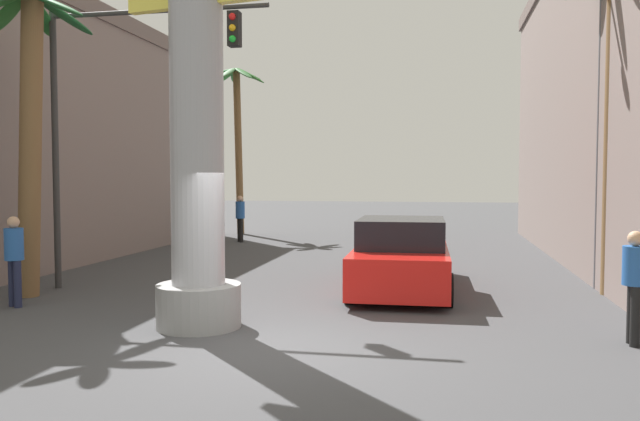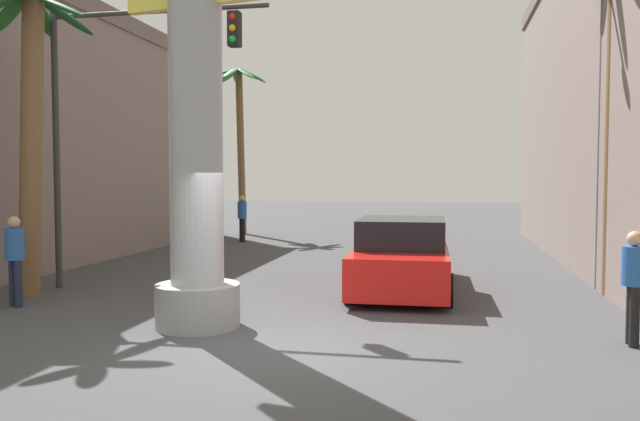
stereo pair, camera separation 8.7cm
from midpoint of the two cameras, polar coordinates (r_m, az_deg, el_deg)
name	(u,v)px [view 2 (the right image)]	position (r m, az deg, el deg)	size (l,w,h in m)	color
ground_plane	(359,259)	(18.65, 3.68, -4.45)	(88.94, 88.94, 0.00)	#424244
building_left	(20,135)	(21.20, -25.65, 6.26)	(6.25, 17.17, 7.43)	slate
neon_sign_pole	(195,28)	(10.47, -11.09, 16.02)	(3.29, 1.36, 10.70)	#9E9EA3
street_lamp	(586,86)	(14.82, 23.31, 10.41)	(2.31, 0.28, 7.31)	#59595E
traffic_light_mast	(117,94)	(14.10, -17.88, 10.10)	(4.89, 0.32, 5.98)	#333333
car_lead	(402,257)	(13.64, 7.70, -4.24)	(2.14, 5.20, 1.56)	black
palm_tree_near_left	(30,109)	(14.04, -24.81, 8.39)	(2.75, 2.75, 6.20)	brown
palm_tree_far_left	(240,123)	(27.24, -7.25, 7.98)	(2.52, 2.66, 7.15)	brown
palm_tree_near_right	(617,84)	(14.23, 25.70, 10.36)	(3.16, 2.96, 7.25)	brown
pedestrian_curb_left	(15,254)	(13.00, -25.96, -3.58)	(0.45, 0.45, 1.70)	#1E233F
pedestrian_by_sign	(634,279)	(10.07, 26.98, -5.59)	(0.36, 0.36, 1.66)	black
pedestrian_far_left	(242,215)	(23.58, -7.02, -0.40)	(0.48, 0.48, 1.75)	black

